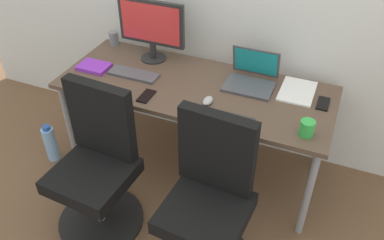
{
  "coord_description": "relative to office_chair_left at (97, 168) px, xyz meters",
  "views": [
    {
      "loc": [
        0.82,
        -2.02,
        2.1
      ],
      "look_at": [
        0.0,
        -0.05,
        0.46
      ],
      "focal_mm": 37.42,
      "sensor_mm": 36.0,
      "label": 1
    }
  ],
  "objects": [
    {
      "name": "ground_plane",
      "position": [
        0.36,
        0.66,
        -0.42
      ],
      "size": [
        5.28,
        5.28,
        0.0
      ],
      "primitive_type": "plane",
      "color": "brown"
    },
    {
      "name": "desk",
      "position": [
        0.36,
        0.66,
        0.22
      ],
      "size": [
        1.78,
        0.71,
        0.71
      ],
      "color": "brown",
      "rests_on": "ground"
    },
    {
      "name": "office_chair_left",
      "position": [
        0.0,
        0.0,
        0.0
      ],
      "size": [
        0.54,
        0.54,
        0.94
      ],
      "color": "black",
      "rests_on": "ground"
    },
    {
      "name": "office_chair_right",
      "position": [
        0.71,
        -0.0,
        0.0
      ],
      "size": [
        0.54,
        0.54,
        0.94
      ],
      "color": "black",
      "rests_on": "ground"
    },
    {
      "name": "water_bottle_on_floor",
      "position": [
        -0.66,
        0.31,
        -0.28
      ],
      "size": [
        0.09,
        0.09,
        0.31
      ],
      "color": "#8CBFF2",
      "rests_on": "ground"
    },
    {
      "name": "desktop_monitor",
      "position": [
        -0.05,
        0.87,
        0.53
      ],
      "size": [
        0.48,
        0.18,
        0.43
      ],
      "color": "#262626",
      "rests_on": "desk"
    },
    {
      "name": "open_laptop",
      "position": [
        0.69,
        0.82,
        0.34
      ],
      "size": [
        0.31,
        0.28,
        0.22
      ],
      "color": "#4C4C51",
      "rests_on": "desk"
    },
    {
      "name": "keyboard_by_monitor",
      "position": [
        -0.07,
        0.62,
        0.29
      ],
      "size": [
        0.34,
        0.12,
        0.02
      ],
      "primitive_type": "cube",
      "color": "#515156",
      "rests_on": "desk"
    },
    {
      "name": "keyboard_by_laptop",
      "position": [
        0.65,
        0.38,
        0.29
      ],
      "size": [
        0.34,
        0.12,
        0.02
      ],
      "primitive_type": "cube",
      "color": "#2D2D2D",
      "rests_on": "desk"
    },
    {
      "name": "mouse_by_monitor",
      "position": [
        0.5,
        0.51,
        0.3
      ],
      "size": [
        0.06,
        0.1,
        0.03
      ],
      "primitive_type": "ellipsoid",
      "color": "#B7B7B7",
      "rests_on": "desk"
    },
    {
      "name": "mouse_by_laptop",
      "position": [
        -0.06,
        0.37,
        0.3
      ],
      "size": [
        0.06,
        0.1,
        0.03
      ],
      "primitive_type": "ellipsoid",
      "color": "silver",
      "rests_on": "desk"
    },
    {
      "name": "coffee_mug",
      "position": [
        1.11,
        0.43,
        0.33
      ],
      "size": [
        0.08,
        0.08,
        0.09
      ],
      "primitive_type": "cylinder",
      "color": "green",
      "rests_on": "desk"
    },
    {
      "name": "pen_cup",
      "position": [
        -0.42,
        0.95,
        0.33
      ],
      "size": [
        0.07,
        0.07,
        0.1
      ],
      "primitive_type": "cylinder",
      "color": "slate",
      "rests_on": "desk"
    },
    {
      "name": "phone_near_laptop",
      "position": [
        0.13,
        0.42,
        0.29
      ],
      "size": [
        0.07,
        0.14,
        0.01
      ],
      "primitive_type": "cube",
      "color": "black",
      "rests_on": "desk"
    },
    {
      "name": "phone_near_monitor",
      "position": [
        1.15,
        0.76,
        0.29
      ],
      "size": [
        0.07,
        0.14,
        0.01
      ],
      "primitive_type": "cube",
      "color": "black",
      "rests_on": "desk"
    },
    {
      "name": "notebook",
      "position": [
        -0.37,
        0.59,
        0.3
      ],
      "size": [
        0.21,
        0.15,
        0.03
      ],
      "primitive_type": "cube",
      "color": "purple",
      "rests_on": "desk"
    },
    {
      "name": "paper_pile",
      "position": [
        0.98,
        0.83,
        0.29
      ],
      "size": [
        0.21,
        0.3,
        0.01
      ],
      "primitive_type": "cube",
      "color": "white",
      "rests_on": "desk"
    }
  ]
}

